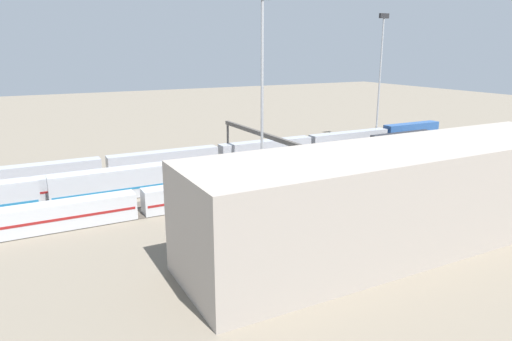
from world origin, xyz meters
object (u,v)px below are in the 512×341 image
Objects in this scene: train_on_track_0 at (212,154)px; signal_gantry at (258,137)px; light_mast_0 at (381,64)px; train_on_track_5 at (268,183)px; train_on_track_2 at (222,166)px; train_on_track_4 at (290,171)px; light_mast_1 at (262,77)px; maintenance_shed at (407,196)px; train_on_track_3 at (251,166)px.

signal_gantry is at bearing 110.66° from train_on_track_0.
light_mast_0 reaches higher than train_on_track_0.
train_on_track_5 and train_on_track_2 have the same top height.
train_on_track_0 is 13.90× the size of train_on_track_4.
train_on_track_4 is at bearing -142.82° from light_mast_1.
light_mast_1 is 21.34m from signal_gantry.
train_on_track_0 is at bearing -90.40° from train_on_track_5.
train_on_track_5 is 4.27× the size of light_mast_1.
light_mast_0 is (-48.50, -2.05, 18.39)m from train_on_track_0.
train_on_track_0 is at bearing -95.95° from light_mast_1.
light_mast_1 is at bearing 87.38° from train_on_track_2.
train_on_track_2 is 41.63m from maintenance_shed.
train_on_track_2 is at bearing -52.14° from train_on_track_3.
light_mast_0 is at bearing -149.77° from light_mast_1.
train_on_track_5 is at bearing 78.84° from train_on_track_3.
maintenance_shed is (-5.58, 50.69, 4.31)m from train_on_track_0.
light_mast_0 is (-48.68, -27.05, 18.41)m from train_on_track_5.
train_on_track_5 is 14.51m from signal_gantry.
train_on_track_3 is 15.12m from train_on_track_0.
train_on_track_5 is (0.18, 25.00, -0.02)m from train_on_track_0.
light_mast_1 is 0.56× the size of maintenance_shed.
signal_gantry reaches higher than train_on_track_3.
light_mast_1 is at bearing -69.56° from maintenance_shed.
train_on_track_3 is 10.21m from train_on_track_5.
train_on_track_3 is at bearing 20.05° from light_mast_0.
maintenance_shed reaches higher than train_on_track_3.
train_on_track_5 is 15.12m from train_on_track_2.
train_on_track_0 is at bearing 2.42° from light_mast_0.
train_on_track_4 is 9.65m from signal_gantry.
signal_gantry reaches higher than train_on_track_2.
maintenance_shed reaches higher than signal_gantry.
maintenance_shed is (-5.76, 25.69, 4.33)m from train_on_track_5.
train_on_track_3 is 7.60m from train_on_track_4.
train_on_track_3 is 3.63× the size of light_mast_0.
light_mast_0 is 1.10× the size of signal_gantry.
light_mast_1 is (51.41, 29.95, -0.25)m from light_mast_0.
train_on_track_4 is (-7.69, -5.00, 0.11)m from train_on_track_5.
maintenance_shed reaches higher than train_on_track_2.
light_mast_0 is at bearing -159.95° from train_on_track_3.
maintenance_shed is at bearing 86.41° from train_on_track_4.
train_on_track_4 is (-7.51, 20.00, 0.09)m from train_on_track_0.
signal_gantry reaches higher than train_on_track_4.
light_mast_0 is (-46.70, -17.05, 17.87)m from train_on_track_3.
train_on_track_4 is 13.86m from train_on_track_2.
train_on_track_0 is 1.21× the size of train_on_track_2.
train_on_track_2 is (9.60, -10.00, -0.11)m from train_on_track_4.
train_on_track_3 is 6.36m from train_on_track_2.
train_on_track_3 is at bearing 40.60° from signal_gantry.
train_on_track_0 is at bearing -101.81° from train_on_track_2.
train_on_track_5 is 2.37× the size of maintenance_shed.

